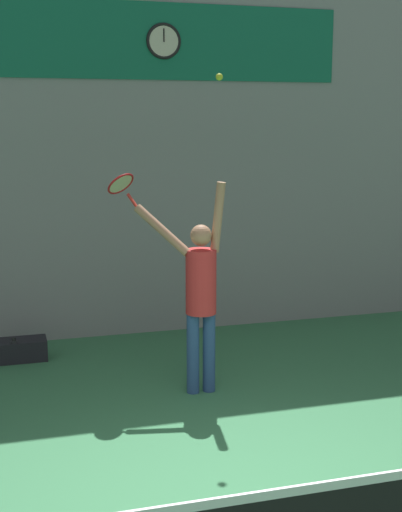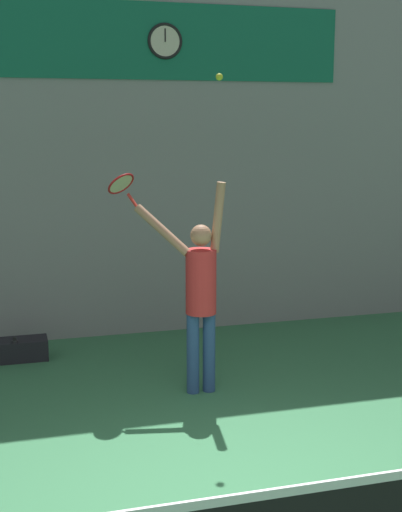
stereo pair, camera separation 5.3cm
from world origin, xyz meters
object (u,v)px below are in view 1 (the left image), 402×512
object	(u,v)px
scoreboard_clock	(164,41)
tennis_racket	(122,185)
tennis_player	(200,290)
tennis_ball	(219,77)
water_bottle	(14,352)
equipment_bag	(13,350)

from	to	relation	value
scoreboard_clock	tennis_racket	size ratio (longest dim) A/B	1.12
tennis_player	tennis_ball	distance (m)	2.11
scoreboard_clock	water_bottle	distance (m)	4.20
water_bottle	tennis_player	bearing A→B (deg)	-38.14
tennis_player	equipment_bag	bearing A→B (deg)	139.84
tennis_player	tennis_racket	size ratio (longest dim) A/B	5.54
water_bottle	equipment_bag	xyz separation A→B (m)	(-0.01, 0.11, -0.02)
tennis_player	tennis_ball	world-z (taller)	tennis_ball
tennis_ball	equipment_bag	xyz separation A→B (m)	(-2.02, 1.59, -3.07)
scoreboard_clock	tennis_racket	bearing A→B (deg)	-117.09
tennis_player	tennis_racket	xyz separation A→B (m)	(-0.69, 0.53, 1.04)
water_bottle	tennis_ball	bearing A→B (deg)	-36.18
water_bottle	equipment_bag	size ratio (longest dim) A/B	0.41
scoreboard_clock	tennis_ball	distance (m)	2.31
tennis_racket	water_bottle	distance (m)	2.46
tennis_racket	equipment_bag	world-z (taller)	tennis_racket
tennis_racket	tennis_ball	bearing A→B (deg)	-32.95
water_bottle	equipment_bag	bearing A→B (deg)	94.02
tennis_ball	water_bottle	size ratio (longest dim) A/B	0.22
scoreboard_clock	tennis_player	distance (m)	3.47
tennis_ball	water_bottle	distance (m)	3.94
tennis_ball	equipment_bag	size ratio (longest dim) A/B	0.09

